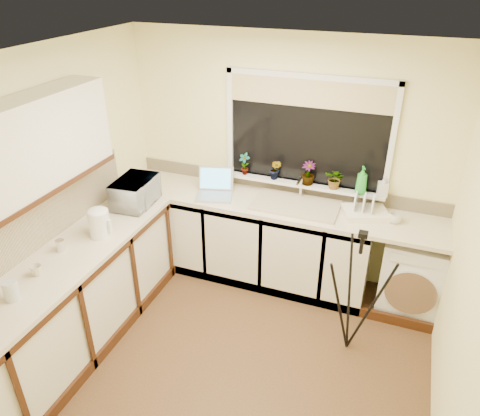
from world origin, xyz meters
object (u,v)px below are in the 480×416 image
object	(u,v)px
plant_b	(275,169)
soap_bottle_green	(362,180)
washing_machine	(412,274)
glass_jug	(11,290)
soap_bottle_clear	(383,186)
laptop	(215,188)
steel_jar	(61,245)
plant_a	(244,164)
microwave	(135,192)
plant_d	(335,179)
tripod	(354,294)
cup_back	(395,218)
plant_c	(308,173)
cup_left	(36,271)
kettle	(99,224)
dish_rack	(365,213)

from	to	relation	value
plant_b	soap_bottle_green	distance (m)	0.84
washing_machine	plant_b	bearing A→B (deg)	175.62
glass_jug	soap_bottle_clear	bearing A→B (deg)	44.81
laptop	steel_jar	bearing A→B (deg)	-134.50
plant_a	laptop	bearing A→B (deg)	-131.65
steel_jar	soap_bottle_green	distance (m)	2.70
laptop	plant_a	bearing A→B (deg)	32.80
glass_jug	microwave	bearing A→B (deg)	88.24
soap_bottle_clear	plant_d	bearing A→B (deg)	-179.55
steel_jar	plant_a	bearing A→B (deg)	58.85
washing_machine	tripod	xyz separation A→B (m)	(-0.45, -0.75, 0.20)
cup_back	glass_jug	bearing A→B (deg)	-139.71
tripod	plant_c	world-z (taller)	plant_c
plant_a	plant_b	xyz separation A→B (m)	(0.33, -0.01, -0.01)
steel_jar	soap_bottle_clear	world-z (taller)	soap_bottle_clear
plant_d	soap_bottle_clear	distance (m)	0.44
laptop	plant_a	size ratio (longest dim) A/B	1.89
microwave	cup_back	world-z (taller)	microwave
microwave	cup_left	xyz separation A→B (m)	(-0.09, -1.24, -0.09)
kettle	glass_jug	xyz separation A→B (m)	(-0.07, -0.92, -0.04)
cup_left	plant_b	bearing A→B (deg)	57.17
washing_machine	microwave	xyz separation A→B (m)	(-2.60, -0.53, 0.65)
plant_a	plant_c	xyz separation A→B (m)	(0.66, -0.01, 0.00)
glass_jug	cup_back	distance (m)	3.16
washing_machine	plant_d	world-z (taller)	plant_d
dish_rack	cup_back	bearing A→B (deg)	-27.99
soap_bottle_green	cup_back	world-z (taller)	soap_bottle_green
soap_bottle_clear	plant_c	bearing A→B (deg)	-179.62
dish_rack	plant_d	bearing A→B (deg)	132.70
washing_machine	soap_bottle_green	distance (m)	1.01
microwave	soap_bottle_clear	xyz separation A→B (m)	(2.21, 0.72, 0.12)
plant_d	cup_back	size ratio (longest dim) A/B	1.74
soap_bottle_clear	cup_left	world-z (taller)	soap_bottle_clear
glass_jug	cup_left	distance (m)	0.29
plant_a	soap_bottle_clear	distance (m)	1.36
kettle	washing_machine	bearing A→B (deg)	23.78
plant_b	steel_jar	bearing A→B (deg)	-128.97
dish_rack	plant_a	distance (m)	1.28
washing_machine	plant_b	distance (m)	1.63
tripod	glass_jug	distance (m)	2.59
kettle	dish_rack	size ratio (longest dim) A/B	0.60
kettle	cup_back	bearing A→B (deg)	25.60
plant_b	cup_back	size ratio (longest dim) A/B	1.79
plant_a	cup_left	size ratio (longest dim) A/B	2.60
soap_bottle_green	soap_bottle_clear	distance (m)	0.20
soap_bottle_green	plant_c	bearing A→B (deg)	177.61
washing_machine	kettle	xyz separation A→B (m)	(-2.58, -1.14, 0.63)
laptop	cup_left	distance (m)	1.86
steel_jar	microwave	distance (m)	0.93
laptop	cup_left	world-z (taller)	laptop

